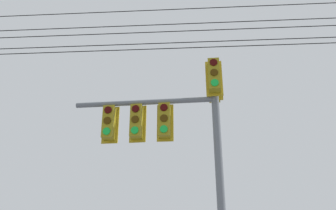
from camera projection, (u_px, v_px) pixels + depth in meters
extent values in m
cylinder|color=slate|center=(221.00, 197.00, 8.65)|extent=(0.20, 0.20, 6.17)
cylinder|color=slate|center=(145.00, 102.00, 9.89)|extent=(2.77, 2.77, 0.14)
cube|color=olive|center=(214.00, 75.00, 9.65)|extent=(0.42, 0.42, 0.90)
cube|color=#B29319|center=(214.00, 78.00, 9.81)|extent=(0.34, 0.34, 1.04)
cylinder|color=#360503|center=(214.00, 62.00, 9.63)|extent=(0.16, 0.16, 0.20)
cylinder|color=#3C2703|center=(214.00, 72.00, 9.50)|extent=(0.16, 0.16, 0.20)
cylinder|color=green|center=(215.00, 83.00, 9.38)|extent=(0.16, 0.16, 0.20)
cube|color=olive|center=(214.00, 86.00, 10.20)|extent=(0.42, 0.42, 0.90)
cube|color=#B29319|center=(214.00, 83.00, 10.04)|extent=(0.34, 0.34, 1.04)
cylinder|color=#360503|center=(213.00, 79.00, 10.47)|extent=(0.16, 0.16, 0.20)
cylinder|color=#3C2703|center=(214.00, 88.00, 10.35)|extent=(0.16, 0.16, 0.20)
cylinder|color=green|center=(214.00, 98.00, 10.22)|extent=(0.16, 0.16, 0.20)
cube|color=olive|center=(165.00, 120.00, 9.61)|extent=(0.42, 0.42, 0.90)
cube|color=#B29319|center=(165.00, 123.00, 9.76)|extent=(0.34, 0.34, 1.04)
cylinder|color=#360503|center=(164.00, 107.00, 9.58)|extent=(0.16, 0.16, 0.20)
cylinder|color=#3C2703|center=(164.00, 118.00, 9.46)|extent=(0.16, 0.16, 0.20)
cylinder|color=green|center=(164.00, 129.00, 9.33)|extent=(0.16, 0.16, 0.20)
cube|color=olive|center=(137.00, 122.00, 9.68)|extent=(0.42, 0.42, 0.90)
cube|color=#B29319|center=(138.00, 124.00, 9.83)|extent=(0.35, 0.33, 1.04)
cylinder|color=#360503|center=(136.00, 109.00, 9.65)|extent=(0.17, 0.16, 0.20)
cylinder|color=#3C2703|center=(135.00, 119.00, 9.53)|extent=(0.17, 0.16, 0.20)
cylinder|color=green|center=(135.00, 130.00, 9.41)|extent=(0.17, 0.16, 0.20)
cube|color=olive|center=(109.00, 123.00, 9.75)|extent=(0.42, 0.42, 0.90)
cube|color=#B29319|center=(111.00, 125.00, 9.91)|extent=(0.34, 0.34, 1.04)
cylinder|color=#360503|center=(108.00, 110.00, 9.73)|extent=(0.16, 0.16, 0.20)
cylinder|color=#3C2703|center=(107.00, 120.00, 9.60)|extent=(0.16, 0.16, 0.20)
cylinder|color=green|center=(106.00, 131.00, 9.48)|extent=(0.16, 0.16, 0.20)
cylinder|color=black|center=(267.00, 45.00, 10.27)|extent=(23.03, 24.99, 0.16)
cylinder|color=black|center=(267.00, 40.00, 10.35)|extent=(23.03, 24.99, 0.16)
cylinder|color=black|center=(265.00, 28.00, 10.51)|extent=(23.03, 24.99, 0.16)
cylinder|color=black|center=(264.00, 21.00, 10.61)|extent=(23.03, 24.99, 0.16)
cylinder|color=black|center=(262.00, 6.00, 10.84)|extent=(23.03, 24.99, 0.16)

